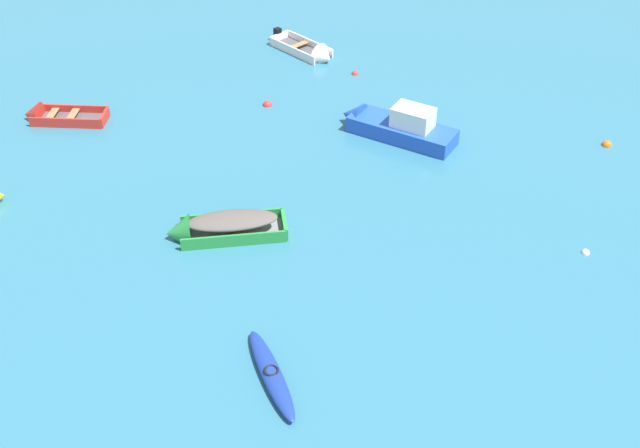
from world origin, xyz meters
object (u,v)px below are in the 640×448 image
Objects in this scene: motor_launch_blue_midfield_right at (394,125)px; rowboat_red_distant_center at (50,116)px; mooring_buoy_central at (585,253)px; kayak_deep_blue_far_left at (271,374)px; rowboat_green_cluster_inner at (214,228)px; rowboat_white_outer_right at (313,53)px; mooring_buoy_outer_edge at (607,145)px; mooring_buoy_trailing at (268,105)px; mooring_buoy_between_boats_right at (355,74)px.

motor_launch_blue_midfield_right is 14.91m from rowboat_red_distant_center.
motor_launch_blue_midfield_right is 17.31× the size of mooring_buoy_central.
mooring_buoy_central is at bearing 26.87° from kayak_deep_blue_far_left.
rowboat_green_cluster_inner reaches higher than rowboat_red_distant_center.
mooring_buoy_outer_edge is (12.03, -8.77, -0.20)m from rowboat_white_outer_right.
mooring_buoy_outer_edge is (23.57, -2.65, -0.20)m from rowboat_red_distant_center.
mooring_buoy_trailing is (-5.40, 2.79, -0.50)m from motor_launch_blue_midfield_right.
mooring_buoy_between_boats_right is at bearing 102.46° from motor_launch_blue_midfield_right.
rowboat_white_outer_right is at bearing 75.68° from rowboat_green_cluster_inner.
rowboat_red_distant_center is 23.72m from mooring_buoy_outer_edge.
kayak_deep_blue_far_left reaches higher than mooring_buoy_central.
rowboat_white_outer_right is 14.88m from mooring_buoy_outer_edge.
kayak_deep_blue_far_left is 11.87m from mooring_buoy_central.
rowboat_green_cluster_inner is 1.17× the size of rowboat_red_distant_center.
rowboat_white_outer_right is at bearing 143.90° from mooring_buoy_outer_edge.
mooring_buoy_trailing is at bearing 165.01° from mooring_buoy_outer_edge.
rowboat_green_cluster_inner reaches higher than mooring_buoy_central.
mooring_buoy_between_boats_right is 0.79× the size of mooring_buoy_outer_edge.
rowboat_red_distant_center is 10.96× the size of mooring_buoy_between_boats_right.
motor_launch_blue_midfield_right is at bearing 43.93° from rowboat_green_cluster_inner.
rowboat_red_distant_center is 12.64× the size of mooring_buoy_central.
kayak_deep_blue_far_left reaches higher than mooring_buoy_trailing.
rowboat_white_outer_right is at bearing 135.26° from mooring_buoy_between_boats_right.
kayak_deep_blue_far_left is 12.43× the size of mooring_buoy_central.
kayak_deep_blue_far_left is at bearing -71.86° from rowboat_green_cluster_inner.
rowboat_white_outer_right reaches higher than mooring_buoy_trailing.
rowboat_red_distant_center is (-7.85, 8.36, -0.17)m from rowboat_green_cluster_inner.
mooring_buoy_outer_edge reaches higher than mooring_buoy_between_boats_right.
kayak_deep_blue_far_left is 18.33m from mooring_buoy_outer_edge.
motor_launch_blue_midfield_right reaches higher than mooring_buoy_trailing.
motor_launch_blue_midfield_right is at bearing -77.54° from mooring_buoy_between_boats_right.
rowboat_red_distant_center is 8.73× the size of mooring_buoy_trailing.
rowboat_white_outer_right is 13.07m from rowboat_red_distant_center.
rowboat_red_distant_center is 1.02× the size of kayak_deep_blue_far_left.
rowboat_red_distant_center is 22.74m from mooring_buoy_central.
rowboat_white_outer_right is 8.58× the size of mooring_buoy_outer_edge.
kayak_deep_blue_far_left is 8.58× the size of mooring_buoy_trailing.
motor_launch_blue_midfield_right is 15.02× the size of mooring_buoy_between_boats_right.
rowboat_red_distant_center is at bearing 123.77° from kayak_deep_blue_far_left.
kayak_deep_blue_far_left is 8.56× the size of mooring_buoy_outer_edge.
motor_launch_blue_midfield_right is at bearing -27.31° from mooring_buoy_trailing.
kayak_deep_blue_far_left is 16.13m from mooring_buoy_trailing.
mooring_buoy_between_boats_right is (3.52, 19.13, -0.17)m from kayak_deep_blue_far_left.
rowboat_white_outer_right is 0.99× the size of rowboat_red_distant_center.
kayak_deep_blue_far_left is (-4.80, -13.33, -0.33)m from motor_launch_blue_midfield_right.
mooring_buoy_outer_edge is (8.75, -1.00, -0.50)m from motor_launch_blue_midfield_right.
mooring_buoy_between_boats_right is (5.69, 12.51, -0.37)m from rowboat_green_cluster_inner.
mooring_buoy_central is (11.19, -10.76, 0.00)m from mooring_buoy_trailing.
mooring_buoy_between_boats_right is (1.99, -1.97, -0.20)m from rowboat_white_outer_right.
mooring_buoy_between_boats_right is at bearing 65.55° from rowboat_green_cluster_inner.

